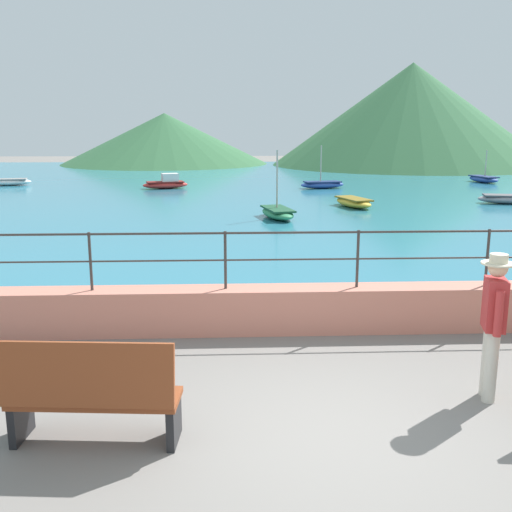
% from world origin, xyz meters
% --- Properties ---
extents(ground_plane, '(120.00, 120.00, 0.00)m').
position_xyz_m(ground_plane, '(0.00, 0.00, 0.00)').
color(ground_plane, slate).
extents(promenade_wall, '(20.00, 0.56, 0.70)m').
position_xyz_m(promenade_wall, '(0.00, 3.20, 0.35)').
color(promenade_wall, tan).
rests_on(promenade_wall, ground).
extents(railing, '(18.44, 0.04, 0.90)m').
position_xyz_m(railing, '(0.00, 3.20, 1.33)').
color(railing, '#383330').
rests_on(railing, promenade_wall).
extents(lake_water, '(64.00, 44.32, 0.06)m').
position_xyz_m(lake_water, '(0.00, 25.84, 0.03)').
color(lake_water, teal).
rests_on(lake_water, ground).
extents(hill_main, '(22.53, 22.53, 8.15)m').
position_xyz_m(hill_main, '(13.80, 42.85, 4.07)').
color(hill_main, '#33663D').
rests_on(hill_main, ground).
extents(hill_secondary, '(17.61, 17.61, 4.26)m').
position_xyz_m(hill_secondary, '(-6.38, 45.66, 2.13)').
color(hill_secondary, '#33663D').
rests_on(hill_secondary, ground).
extents(bench_main, '(1.74, 0.69, 1.13)m').
position_xyz_m(bench_main, '(-2.33, -0.12, 0.56)').
color(bench_main, brown).
rests_on(bench_main, ground).
extents(person_walking, '(0.38, 0.56, 1.75)m').
position_xyz_m(person_walking, '(2.08, 0.73, 0.98)').
color(person_walking, beige).
rests_on(person_walking, ground).
extents(boat_0, '(2.44, 1.39, 0.36)m').
position_xyz_m(boat_0, '(10.43, 18.00, 0.26)').
color(boat_0, gray).
rests_on(boat_0, lake_water).
extents(boat_1, '(1.35, 2.43, 2.32)m').
position_xyz_m(boat_1, '(0.70, 14.44, 0.26)').
color(boat_1, '#338C59').
rests_on(boat_1, lake_water).
extents(boat_2, '(1.51, 2.46, 0.36)m').
position_xyz_m(boat_2, '(3.92, 17.24, 0.26)').
color(boat_2, gold).
rests_on(boat_2, lake_water).
extents(boat_3, '(2.44, 1.37, 0.36)m').
position_xyz_m(boat_3, '(-12.79, 26.70, 0.26)').
color(boat_3, white).
rests_on(boat_3, lake_water).
extents(boat_4, '(2.43, 1.35, 2.16)m').
position_xyz_m(boat_4, '(3.80, 24.43, 0.26)').
color(boat_4, '#2D4C9E').
rests_on(boat_4, lake_water).
extents(boat_5, '(2.46, 1.50, 0.76)m').
position_xyz_m(boat_5, '(-4.17, 24.72, 0.33)').
color(boat_5, red).
rests_on(boat_5, lake_water).
extents(boat_6, '(1.39, 2.44, 1.81)m').
position_xyz_m(boat_6, '(13.44, 27.30, 0.26)').
color(boat_6, '#2D4C9E').
rests_on(boat_6, lake_water).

